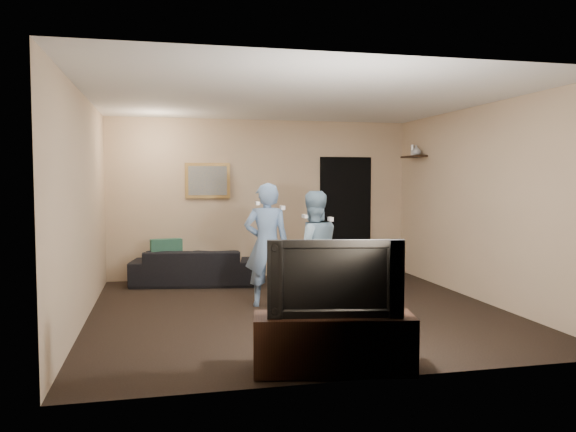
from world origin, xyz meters
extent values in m
plane|color=black|center=(0.00, 0.00, 0.00)|extent=(5.00, 5.00, 0.00)
cube|color=silver|center=(0.00, 0.00, 2.60)|extent=(5.00, 5.00, 0.04)
cube|color=tan|center=(0.00, 2.50, 1.30)|extent=(5.00, 0.04, 2.60)
cube|color=tan|center=(0.00, -2.50, 1.30)|extent=(5.00, 0.04, 2.60)
cube|color=tan|center=(-2.50, 0.00, 1.30)|extent=(0.04, 5.00, 2.60)
cube|color=tan|center=(2.50, 0.00, 1.30)|extent=(0.04, 5.00, 2.60)
imported|color=black|center=(-1.16, 1.98, 0.27)|extent=(1.97, 1.04, 0.55)
cube|color=#194B3A|center=(-1.57, 1.98, 0.48)|extent=(0.49, 0.23, 0.47)
cube|color=olive|center=(-0.90, 2.48, 1.60)|extent=(0.72, 0.05, 0.57)
cube|color=slate|center=(-0.90, 2.45, 1.60)|extent=(0.62, 0.01, 0.47)
cube|color=black|center=(1.45, 2.47, 1.00)|extent=(0.90, 0.06, 2.00)
cube|color=silver|center=(0.85, 2.48, 1.30)|extent=(0.08, 0.02, 0.12)
cube|color=black|center=(2.39, 1.80, 1.99)|extent=(0.20, 0.60, 0.03)
imported|color=silver|center=(2.39, 1.72, 2.09)|extent=(0.19, 0.19, 0.17)
cylinder|color=silver|center=(2.39, 1.85, 2.09)|extent=(0.06, 0.06, 0.18)
cube|color=black|center=(-0.24, -2.28, 0.25)|extent=(1.39, 0.67, 0.48)
imported|color=black|center=(-0.24, -2.28, 0.81)|extent=(1.12, 0.35, 0.64)
imported|color=#7195C5|center=(-0.33, 0.30, 0.79)|extent=(0.62, 0.46, 1.57)
cube|color=white|center=(-0.49, 0.08, 1.33)|extent=(0.04, 0.14, 0.04)
cube|color=white|center=(-0.17, 0.08, 1.27)|extent=(0.05, 0.09, 0.05)
imported|color=#88AEC7|center=(0.17, -0.07, 0.74)|extent=(0.74, 0.59, 1.48)
cube|color=white|center=(0.01, -0.29, 1.18)|extent=(0.04, 0.14, 0.04)
cube|color=white|center=(0.33, -0.29, 1.14)|extent=(0.05, 0.09, 0.05)
camera|label=1|loc=(-1.64, -6.70, 1.62)|focal=35.00mm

